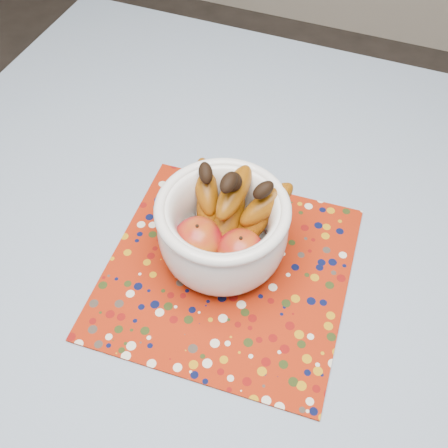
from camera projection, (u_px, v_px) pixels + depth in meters
name	position (u px, v px, depth m)	size (l,w,h in m)	color
table	(233.00, 307.00, 0.88)	(1.20, 1.20, 0.75)	brown
tablecloth	(234.00, 281.00, 0.82)	(1.32, 1.32, 0.01)	#617DA2
placemat	(227.00, 271.00, 0.82)	(0.37, 0.37, 0.00)	maroon
fruit_bowl	(226.00, 222.00, 0.79)	(0.23, 0.21, 0.17)	white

